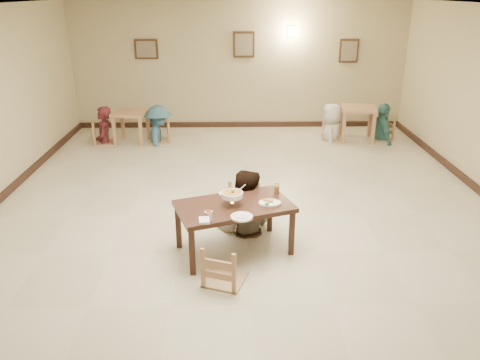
{
  "coord_description": "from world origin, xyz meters",
  "views": [
    {
      "loc": [
        -0.21,
        -6.42,
        3.2
      ],
      "look_at": [
        -0.1,
        -0.53,
        0.8
      ],
      "focal_mm": 35.0,
      "sensor_mm": 36.0,
      "label": 1
    }
  ],
  "objects_px": {
    "bg_chair_ll": "(103,121)",
    "bg_diner_a": "(101,107)",
    "drink_glass": "(277,189)",
    "bg_diner_b": "(157,106)",
    "bg_diner_c": "(333,104)",
    "main_diner": "(244,170)",
    "bg_chair_rr": "(383,120)",
    "chair_near": "(224,245)",
    "bg_chair_lr": "(158,120)",
    "chair_far": "(243,191)",
    "bg_table_right": "(358,113)",
    "bg_table_left": "(131,117)",
    "curry_warmer": "(232,195)",
    "main_table": "(234,210)",
    "bg_diner_d": "(385,103)",
    "bg_chair_rl": "(332,120)"
  },
  "relations": [
    {
      "from": "chair_near",
      "to": "bg_chair_lr",
      "type": "height_order",
      "value": "bg_chair_lr"
    },
    {
      "from": "drink_glass",
      "to": "bg_chair_rr",
      "type": "height_order",
      "value": "bg_chair_rr"
    },
    {
      "from": "main_table",
      "to": "main_diner",
      "type": "bearing_deg",
      "value": 57.34
    },
    {
      "from": "bg_diner_b",
      "to": "bg_diner_c",
      "type": "xyz_separation_m",
      "value": [
        3.93,
        0.15,
        -0.01
      ]
    },
    {
      "from": "bg_diner_d",
      "to": "bg_diner_a",
      "type": "bearing_deg",
      "value": 83.97
    },
    {
      "from": "bg_chair_lr",
      "to": "bg_chair_rr",
      "type": "relative_size",
      "value": 1.1
    },
    {
      "from": "main_diner",
      "to": "main_table",
      "type": "bearing_deg",
      "value": 83.29
    },
    {
      "from": "chair_near",
      "to": "bg_chair_lr",
      "type": "relative_size",
      "value": 0.97
    },
    {
      "from": "bg_chair_rl",
      "to": "drink_glass",
      "type": "bearing_deg",
      "value": 170.67
    },
    {
      "from": "drink_glass",
      "to": "bg_diner_d",
      "type": "relative_size",
      "value": 0.08
    },
    {
      "from": "main_table",
      "to": "bg_diner_c",
      "type": "bearing_deg",
      "value": 45.93
    },
    {
      "from": "bg_table_right",
      "to": "bg_chair_ll",
      "type": "bearing_deg",
      "value": -178.39
    },
    {
      "from": "bg_chair_lr",
      "to": "bg_diner_c",
      "type": "xyz_separation_m",
      "value": [
        3.93,
        0.15,
        0.32
      ]
    },
    {
      "from": "chair_far",
      "to": "main_diner",
      "type": "relative_size",
      "value": 0.61
    },
    {
      "from": "bg_chair_rl",
      "to": "bg_diner_c",
      "type": "relative_size",
      "value": 0.54
    },
    {
      "from": "chair_far",
      "to": "bg_chair_lr",
      "type": "xyz_separation_m",
      "value": [
        -1.79,
        4.09,
        -0.05
      ]
    },
    {
      "from": "bg_chair_ll",
      "to": "bg_diner_a",
      "type": "bearing_deg",
      "value": -0.0
    },
    {
      "from": "main_table",
      "to": "bg_chair_ll",
      "type": "xyz_separation_m",
      "value": [
        -2.87,
        4.73,
        -0.09
      ]
    },
    {
      "from": "chair_near",
      "to": "bg_diner_d",
      "type": "distance_m",
      "value": 6.61
    },
    {
      "from": "bg_chair_rr",
      "to": "chair_far",
      "type": "bearing_deg",
      "value": -52.71
    },
    {
      "from": "bg_table_left",
      "to": "chair_near",
      "type": "bearing_deg",
      "value": -68.61
    },
    {
      "from": "bg_table_right",
      "to": "bg_chair_lr",
      "type": "relative_size",
      "value": 0.88
    },
    {
      "from": "main_diner",
      "to": "chair_far",
      "type": "bearing_deg",
      "value": -76.28
    },
    {
      "from": "main_diner",
      "to": "curry_warmer",
      "type": "relative_size",
      "value": 5.79
    },
    {
      "from": "main_table",
      "to": "chair_far",
      "type": "relative_size",
      "value": 1.49
    },
    {
      "from": "bg_diner_c",
      "to": "chair_far",
      "type": "bearing_deg",
      "value": -14.77
    },
    {
      "from": "chair_far",
      "to": "bg_diner_a",
      "type": "bearing_deg",
      "value": 132.15
    },
    {
      "from": "bg_chair_rr",
      "to": "bg_diner_c",
      "type": "bearing_deg",
      "value": -108.33
    },
    {
      "from": "drink_glass",
      "to": "bg_diner_b",
      "type": "bearing_deg",
      "value": 116.43
    },
    {
      "from": "curry_warmer",
      "to": "bg_chair_rr",
      "type": "bearing_deg",
      "value": 55.01
    },
    {
      "from": "bg_diner_a",
      "to": "bg_diner_c",
      "type": "height_order",
      "value": "bg_diner_a"
    },
    {
      "from": "bg_chair_rr",
      "to": "bg_diner_b",
      "type": "height_order",
      "value": "bg_diner_b"
    },
    {
      "from": "main_diner",
      "to": "bg_table_left",
      "type": "height_order",
      "value": "main_diner"
    },
    {
      "from": "curry_warmer",
      "to": "main_diner",
      "type": "bearing_deg",
      "value": 75.18
    },
    {
      "from": "main_diner",
      "to": "bg_chair_rr",
      "type": "distance_m",
      "value": 5.39
    },
    {
      "from": "bg_table_right",
      "to": "bg_diner_a",
      "type": "distance_m",
      "value": 5.72
    },
    {
      "from": "bg_table_right",
      "to": "main_diner",
      "type": "bearing_deg",
      "value": -122.22
    },
    {
      "from": "bg_table_left",
      "to": "bg_chair_lr",
      "type": "xyz_separation_m",
      "value": [
        0.61,
        0.02,
        -0.08
      ]
    },
    {
      "from": "curry_warmer",
      "to": "bg_chair_ll",
      "type": "height_order",
      "value": "bg_chair_ll"
    },
    {
      "from": "bg_diner_b",
      "to": "chair_far",
      "type": "bearing_deg",
      "value": -164.97
    },
    {
      "from": "bg_diner_a",
      "to": "chair_near",
      "type": "bearing_deg",
      "value": 20.88
    },
    {
      "from": "curry_warmer",
      "to": "bg_table_right",
      "type": "xyz_separation_m",
      "value": [
        2.86,
        4.92,
        -0.2
      ]
    },
    {
      "from": "bg_table_left",
      "to": "main_diner",
      "type": "bearing_deg",
      "value": -59.96
    },
    {
      "from": "chair_near",
      "to": "main_diner",
      "type": "bearing_deg",
      "value": -81.78
    },
    {
      "from": "drink_glass",
      "to": "bg_chair_rl",
      "type": "xyz_separation_m",
      "value": [
        1.7,
        4.63,
        -0.3
      ]
    },
    {
      "from": "bg_chair_rr",
      "to": "bg_table_left",
      "type": "bearing_deg",
      "value": -103.5
    },
    {
      "from": "drink_glass",
      "to": "bg_diner_c",
      "type": "xyz_separation_m",
      "value": [
        1.7,
        4.63,
        0.08
      ]
    },
    {
      "from": "bg_chair_ll",
      "to": "bg_diner_a",
      "type": "relative_size",
      "value": 0.6
    },
    {
      "from": "bg_chair_ll",
      "to": "bg_table_right",
      "type": "bearing_deg",
      "value": -103.29
    },
    {
      "from": "drink_glass",
      "to": "bg_diner_b",
      "type": "relative_size",
      "value": 0.08
    }
  ]
}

